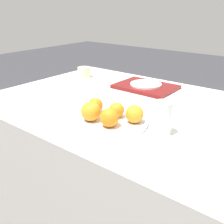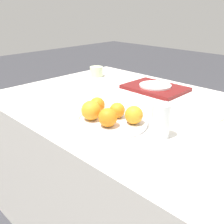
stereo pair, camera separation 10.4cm
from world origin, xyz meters
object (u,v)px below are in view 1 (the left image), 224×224
Objects in this scene: water_glass at (163,118)px; side_plate at (146,84)px; fruit_platter at (112,121)px; orange_4 at (134,114)px; napkin at (203,111)px; serving_tray at (146,87)px; orange_0 at (109,118)px; orange_2 at (91,111)px; cup_0 at (84,72)px; orange_1 at (117,110)px; orange_3 at (95,105)px.

side_plate is (-0.35, 0.45, -0.04)m from water_glass.
water_glass is at bearing 11.71° from fruit_platter.
orange_4 is 0.56× the size of napkin.
orange_4 is at bearing -63.60° from serving_tray.
serving_tray is at bearing 159.61° from napkin.
orange_0 is 0.92× the size of orange_2.
cup_0 is (-0.45, -0.03, 0.02)m from serving_tray.
orange_4 is at bearing 31.95° from orange_2.
orange_1 is 0.49m from serving_tray.
orange_1 is 0.10m from orange_3.
orange_2 is 0.56m from serving_tray.
orange_1 is 0.20m from water_glass.
orange_1 is 0.88× the size of orange_4.
fruit_platter is at bearing -125.14° from napkin.
orange_2 reaches higher than orange_1.
cup_0 reaches higher than napkin.
cup_0 reaches higher than side_plate.
serving_tray is at bearing 0.00° from side_plate.
orange_2 is 0.62× the size of water_glass.
cup_0 is at bearing 136.04° from orange_2.
cup_0 is at bearing 137.99° from orange_3.
water_glass is at bearing -98.13° from napkin.
orange_1 reaches higher than serving_tray.
serving_tray is at bearing 94.97° from orange_3.
orange_0 reaches higher than napkin.
cup_0 is (-0.54, 0.52, -0.02)m from orange_2.
orange_1 is at bearing 10.40° from orange_3.
orange_4 is at bearing 22.01° from fruit_platter.
fruit_platter is 0.21m from water_glass.
orange_2 is at bearing -137.20° from fruit_platter.
fruit_platter is 3.45× the size of cup_0.
fruit_platter is 1.64× the size of side_plate.
orange_4 is (0.09, 0.00, 0.00)m from orange_1.
orange_1 is at bearing 56.21° from orange_2.
orange_0 is 1.10× the size of orange_3.
water_glass reaches higher than orange_4.
napkin is (0.84, -0.11, -0.03)m from cup_0.
orange_1 reaches higher than cup_0.
orange_2 reaches higher than cup_0.
orange_3 reaches higher than napkin.
orange_2 reaches higher than serving_tray.
orange_4 reaches higher than orange_1.
orange_4 is (0.08, 0.03, 0.04)m from fruit_platter.
orange_3 is at bearing -174.76° from water_glass.
orange_2 reaches higher than orange_0.
orange_0 is 1.02× the size of orange_4.
orange_3 is 0.31m from water_glass.
orange_3 is (-0.10, -0.02, 0.00)m from orange_1.
orange_0 is at bearing -60.36° from fruit_platter.
serving_tray is at bearing 107.67° from orange_0.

